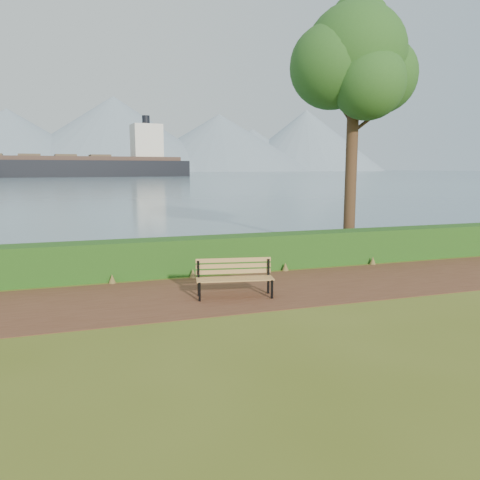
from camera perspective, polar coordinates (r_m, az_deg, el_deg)
name	(u,v)px	position (r m, az deg, el deg)	size (l,w,h in m)	color
ground	(257,294)	(11.07, 2.14, -6.54)	(140.00, 140.00, 0.00)	#515C1A
path	(253,290)	(11.34, 1.62, -6.13)	(40.00, 3.40, 0.01)	#532D1C
hedge	(226,254)	(13.36, -1.68, -1.66)	(32.00, 0.85, 1.00)	#184212
water	(94,173)	(270.06, -17.37, 7.78)	(700.00, 510.00, 0.00)	slate
mountains	(78,137)	(416.84, -19.13, 11.73)	(585.00, 190.00, 70.00)	slate
bench	(234,275)	(10.69, -0.69, -4.30)	(1.80, 0.81, 0.87)	black
tree	(355,62)	(17.39, 13.81, 20.38)	(4.54, 3.81, 8.73)	#382516
cargo_ship	(83,167)	(160.97, -18.59, 8.49)	(74.53, 19.75, 22.37)	black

